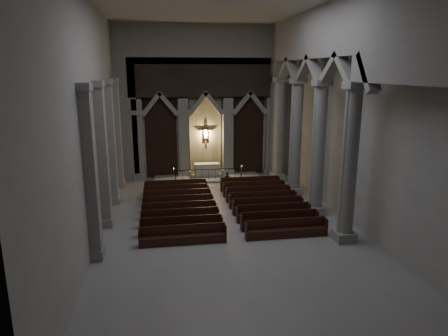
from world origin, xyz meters
name	(u,v)px	position (x,y,z in m)	size (l,w,h in m)	color
room	(231,89)	(0.00, 0.00, 7.60)	(24.00, 24.10, 12.00)	gray
sanctuary_wall	(205,95)	(0.00, 11.54, 6.62)	(14.00, 0.77, 12.00)	gray
right_arcade	(323,83)	(5.50, 1.33, 7.83)	(1.00, 24.00, 12.00)	gray
left_pilasters	(108,151)	(-6.75, 3.50, 3.91)	(0.60, 13.00, 8.03)	gray
sanctuary_step	(208,178)	(0.00, 10.60, 0.07)	(8.50, 2.60, 0.15)	gray
altar	(207,169)	(0.00, 11.04, 0.67)	(2.04, 0.82, 1.03)	#BCB5A5
altar_rail	(209,173)	(0.00, 9.79, 0.69)	(5.28, 0.09, 1.04)	black
candle_stand_left	(174,180)	(-2.74, 9.52, 0.35)	(0.22, 0.22, 1.28)	#AD7535
candle_stand_right	(241,178)	(2.48, 9.09, 0.38)	(0.24, 0.24, 1.40)	#AD7535
pews	(223,207)	(0.00, 2.69, 0.32)	(9.78, 9.08, 0.98)	black
worshipper	(227,180)	(1.12, 7.66, 0.62)	(0.45, 0.30, 1.24)	black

